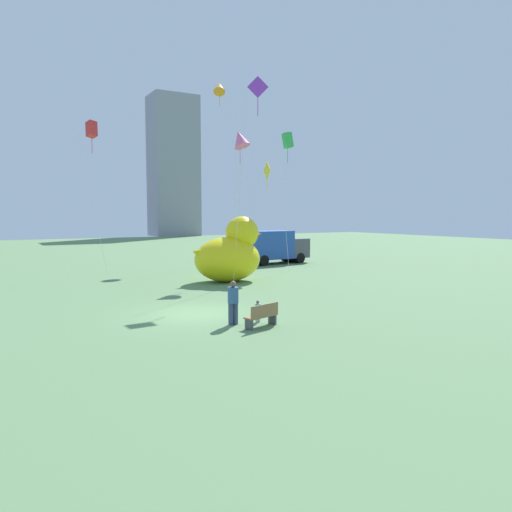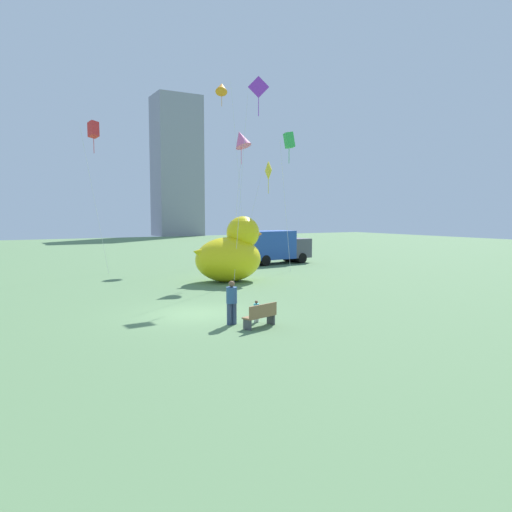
{
  "view_description": "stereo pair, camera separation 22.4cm",
  "coord_description": "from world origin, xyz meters",
  "px_view_note": "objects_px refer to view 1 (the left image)",
  "views": [
    {
      "loc": [
        -7.96,
        -19.05,
        4.28
      ],
      "look_at": [
        4.34,
        2.35,
        2.13
      ],
      "focal_mm": 33.85,
      "sensor_mm": 36.0,
      "label": 1
    },
    {
      "loc": [
        -7.76,
        -19.16,
        4.28
      ],
      "look_at": [
        4.34,
        2.35,
        2.13
      ],
      "focal_mm": 33.85,
      "sensor_mm": 36.0,
      "label": 2
    }
  ],
  "objects_px": {
    "kite_green": "(288,141)",
    "kite_pink": "(240,139)",
    "kite_yellow": "(266,174)",
    "box_truck": "(272,247)",
    "person_child": "(258,310)",
    "kite_purple": "(256,97)",
    "park_bench": "(262,315)",
    "kite_orange": "(220,88)",
    "giant_inflatable_duck": "(230,254)",
    "person_adult": "(233,301)",
    "kite_red": "(92,130)"
  },
  "relations": [
    {
      "from": "kite_green",
      "to": "kite_pink",
      "type": "distance_m",
      "value": 4.88
    },
    {
      "from": "kite_yellow",
      "to": "kite_pink",
      "type": "distance_m",
      "value": 3.82
    },
    {
      "from": "box_truck",
      "to": "person_child",
      "type": "bearing_deg",
      "value": -123.26
    },
    {
      "from": "person_child",
      "to": "kite_pink",
      "type": "distance_m",
      "value": 16.79
    },
    {
      "from": "box_truck",
      "to": "kite_purple",
      "type": "height_order",
      "value": "kite_purple"
    },
    {
      "from": "kite_purple",
      "to": "kite_yellow",
      "type": "bearing_deg",
      "value": 53.52
    },
    {
      "from": "person_child",
      "to": "kite_pink",
      "type": "relative_size",
      "value": 0.09
    },
    {
      "from": "park_bench",
      "to": "kite_purple",
      "type": "bearing_deg",
      "value": 61.26
    },
    {
      "from": "kite_pink",
      "to": "kite_orange",
      "type": "bearing_deg",
      "value": 70.35
    },
    {
      "from": "giant_inflatable_duck",
      "to": "park_bench",
      "type": "bearing_deg",
      "value": -111.29
    },
    {
      "from": "kite_purple",
      "to": "kite_green",
      "type": "distance_m",
      "value": 7.53
    },
    {
      "from": "person_adult",
      "to": "kite_orange",
      "type": "xyz_separation_m",
      "value": [
        11.47,
        24.95,
        14.98
      ]
    },
    {
      "from": "person_child",
      "to": "kite_yellow",
      "type": "xyz_separation_m",
      "value": [
        8.96,
        14.28,
        6.72
      ]
    },
    {
      "from": "person_adult",
      "to": "person_child",
      "type": "xyz_separation_m",
      "value": [
        1.02,
        -0.14,
        -0.46
      ]
    },
    {
      "from": "box_truck",
      "to": "kite_purple",
      "type": "distance_m",
      "value": 15.6
    },
    {
      "from": "park_bench",
      "to": "kite_pink",
      "type": "distance_m",
      "value": 17.53
    },
    {
      "from": "kite_purple",
      "to": "kite_orange",
      "type": "relative_size",
      "value": 0.75
    },
    {
      "from": "person_child",
      "to": "giant_inflatable_duck",
      "type": "relative_size",
      "value": 0.18
    },
    {
      "from": "kite_purple",
      "to": "kite_orange",
      "type": "xyz_separation_m",
      "value": [
        5.17,
        15.8,
        4.64
      ]
    },
    {
      "from": "box_truck",
      "to": "kite_red",
      "type": "xyz_separation_m",
      "value": [
        -14.61,
        1.1,
        8.85
      ]
    },
    {
      "from": "park_bench",
      "to": "kite_pink",
      "type": "xyz_separation_m",
      "value": [
        6.36,
        13.72,
        8.86
      ]
    },
    {
      "from": "park_bench",
      "to": "person_child",
      "type": "height_order",
      "value": "park_bench"
    },
    {
      "from": "person_adult",
      "to": "person_child",
      "type": "bearing_deg",
      "value": -8.07
    },
    {
      "from": "park_bench",
      "to": "person_adult",
      "type": "xyz_separation_m",
      "value": [
        -0.75,
        0.96,
        0.48
      ]
    },
    {
      "from": "kite_purple",
      "to": "kite_green",
      "type": "height_order",
      "value": "kite_purple"
    },
    {
      "from": "kite_red",
      "to": "kite_pink",
      "type": "distance_m",
      "value": 10.99
    },
    {
      "from": "kite_green",
      "to": "person_child",
      "type": "bearing_deg",
      "value": -127.26
    },
    {
      "from": "giant_inflatable_duck",
      "to": "kite_green",
      "type": "xyz_separation_m",
      "value": [
        6.46,
        3.21,
        7.95
      ]
    },
    {
      "from": "person_adult",
      "to": "person_child",
      "type": "height_order",
      "value": "person_adult"
    },
    {
      "from": "park_bench",
      "to": "kite_purple",
      "type": "xyz_separation_m",
      "value": [
        5.54,
        10.11,
        10.82
      ]
    },
    {
      "from": "person_adult",
      "to": "box_truck",
      "type": "height_order",
      "value": "box_truck"
    },
    {
      "from": "kite_purple",
      "to": "kite_green",
      "type": "bearing_deg",
      "value": 41.57
    },
    {
      "from": "giant_inflatable_duck",
      "to": "kite_pink",
      "type": "bearing_deg",
      "value": 47.55
    },
    {
      "from": "box_truck",
      "to": "kite_purple",
      "type": "xyz_separation_m",
      "value": [
        -7.2,
        -9.73,
        9.83
      ]
    },
    {
      "from": "person_child",
      "to": "box_truck",
      "type": "distance_m",
      "value": 22.77
    },
    {
      "from": "kite_pink",
      "to": "person_child",
      "type": "bearing_deg",
      "value": -115.28
    },
    {
      "from": "box_truck",
      "to": "kite_green",
      "type": "distance_m",
      "value": 9.73
    },
    {
      "from": "kite_purple",
      "to": "kite_yellow",
      "type": "height_order",
      "value": "kite_purple"
    },
    {
      "from": "person_child",
      "to": "giant_inflatable_duck",
      "type": "xyz_separation_m",
      "value": [
        4.33,
        10.97,
        1.28
      ]
    },
    {
      "from": "giant_inflatable_duck",
      "to": "kite_yellow",
      "type": "height_order",
      "value": "kite_yellow"
    },
    {
      "from": "person_child",
      "to": "kite_purple",
      "type": "height_order",
      "value": "kite_purple"
    },
    {
      "from": "person_child",
      "to": "kite_yellow",
      "type": "height_order",
      "value": "kite_yellow"
    },
    {
      "from": "box_truck",
      "to": "kite_pink",
      "type": "bearing_deg",
      "value": -136.2
    },
    {
      "from": "person_adult",
      "to": "kite_purple",
      "type": "relative_size",
      "value": 0.14
    },
    {
      "from": "kite_orange",
      "to": "kite_purple",
      "type": "bearing_deg",
      "value": -108.12
    },
    {
      "from": "park_bench",
      "to": "giant_inflatable_duck",
      "type": "xyz_separation_m",
      "value": [
        4.59,
        11.79,
        1.3
      ]
    },
    {
      "from": "kite_red",
      "to": "person_child",
      "type": "bearing_deg",
      "value": -83.96
    },
    {
      "from": "person_adult",
      "to": "giant_inflatable_duck",
      "type": "distance_m",
      "value": 12.1
    },
    {
      "from": "kite_orange",
      "to": "kite_pink",
      "type": "xyz_separation_m",
      "value": [
        -4.35,
        -12.19,
        -6.6
      ]
    },
    {
      "from": "kite_orange",
      "to": "person_adult",
      "type": "bearing_deg",
      "value": -114.68
    }
  ]
}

